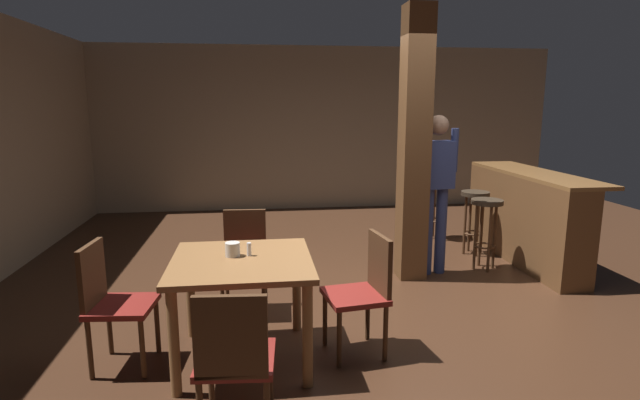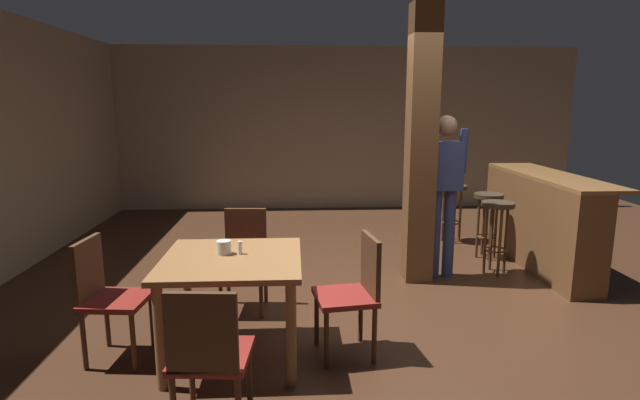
{
  "view_description": "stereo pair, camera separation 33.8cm",
  "coord_description": "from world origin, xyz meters",
  "px_view_note": "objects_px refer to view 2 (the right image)",
  "views": [
    {
      "loc": [
        -1.27,
        -4.24,
        1.84
      ],
      "look_at": [
        -0.7,
        0.13,
        0.98
      ],
      "focal_mm": 28.0,
      "sensor_mm": 36.0,
      "label": 1
    },
    {
      "loc": [
        -0.93,
        -4.27,
        1.84
      ],
      "look_at": [
        -0.7,
        0.13,
        0.98
      ],
      "focal_mm": 28.0,
      "sensor_mm": 36.0,
      "label": 2
    }
  ],
  "objects_px": {
    "standing_person": "(444,185)",
    "bar_stool_far": "(452,199)",
    "chair_north": "(244,254)",
    "napkin_cup": "(224,247)",
    "bar_stool_near": "(497,221)",
    "bar_stool_mid": "(488,210)",
    "bar_counter": "(539,220)",
    "dining_table": "(232,273)",
    "salt_shaker": "(240,248)",
    "chair_east": "(355,289)",
    "chair_south": "(208,353)",
    "chair_west": "(106,292)"
  },
  "relations": [
    {
      "from": "salt_shaker",
      "to": "chair_south",
      "type": "bearing_deg",
      "value": -94.53
    },
    {
      "from": "napkin_cup",
      "to": "bar_stool_far",
      "type": "height_order",
      "value": "napkin_cup"
    },
    {
      "from": "chair_north",
      "to": "napkin_cup",
      "type": "xyz_separation_m",
      "value": [
        -0.06,
        -0.83,
        0.3
      ]
    },
    {
      "from": "chair_south",
      "to": "salt_shaker",
      "type": "distance_m",
      "value": 1.04
    },
    {
      "from": "chair_east",
      "to": "dining_table",
      "type": "bearing_deg",
      "value": 179.1
    },
    {
      "from": "napkin_cup",
      "to": "bar_stool_far",
      "type": "relative_size",
      "value": 0.14
    },
    {
      "from": "napkin_cup",
      "to": "chair_south",
      "type": "bearing_deg",
      "value": -87.74
    },
    {
      "from": "chair_west",
      "to": "bar_stool_far",
      "type": "bearing_deg",
      "value": 40.69
    },
    {
      "from": "salt_shaker",
      "to": "dining_table",
      "type": "bearing_deg",
      "value": -127.82
    },
    {
      "from": "chair_east",
      "to": "chair_south",
      "type": "relative_size",
      "value": 1.0
    },
    {
      "from": "chair_north",
      "to": "napkin_cup",
      "type": "bearing_deg",
      "value": -94.24
    },
    {
      "from": "dining_table",
      "to": "bar_stool_mid",
      "type": "relative_size",
      "value": 1.26
    },
    {
      "from": "napkin_cup",
      "to": "standing_person",
      "type": "relative_size",
      "value": 0.06
    },
    {
      "from": "standing_person",
      "to": "bar_stool_far",
      "type": "xyz_separation_m",
      "value": [
        0.55,
        1.37,
        -0.42
      ]
    },
    {
      "from": "bar_stool_near",
      "to": "bar_stool_mid",
      "type": "xyz_separation_m",
      "value": [
        0.12,
        0.57,
        -0.01
      ]
    },
    {
      "from": "dining_table",
      "to": "chair_west",
      "type": "distance_m",
      "value": 0.91
    },
    {
      "from": "chair_east",
      "to": "bar_stool_near",
      "type": "bearing_deg",
      "value": 44.14
    },
    {
      "from": "chair_east",
      "to": "bar_stool_mid",
      "type": "bearing_deg",
      "value": 50.44
    },
    {
      "from": "dining_table",
      "to": "salt_shaker",
      "type": "relative_size",
      "value": 10.23
    },
    {
      "from": "bar_stool_mid",
      "to": "chair_north",
      "type": "bearing_deg",
      "value": -153.91
    },
    {
      "from": "chair_west",
      "to": "chair_north",
      "type": "distance_m",
      "value": 1.27
    },
    {
      "from": "bar_stool_near",
      "to": "bar_stool_mid",
      "type": "relative_size",
      "value": 1.02
    },
    {
      "from": "salt_shaker",
      "to": "bar_stool_mid",
      "type": "bearing_deg",
      "value": 38.9
    },
    {
      "from": "chair_west",
      "to": "chair_south",
      "type": "relative_size",
      "value": 1.0
    },
    {
      "from": "bar_counter",
      "to": "salt_shaker",
      "type": "bearing_deg",
      "value": -149.6
    },
    {
      "from": "dining_table",
      "to": "bar_stool_near",
      "type": "height_order",
      "value": "bar_stool_near"
    },
    {
      "from": "chair_east",
      "to": "chair_north",
      "type": "bearing_deg",
      "value": 134.22
    },
    {
      "from": "chair_east",
      "to": "bar_counter",
      "type": "distance_m",
      "value": 3.04
    },
    {
      "from": "bar_stool_near",
      "to": "chair_south",
      "type": "bearing_deg",
      "value": -135.65
    },
    {
      "from": "chair_north",
      "to": "bar_stool_mid",
      "type": "bearing_deg",
      "value": 26.09
    },
    {
      "from": "chair_west",
      "to": "bar_stool_near",
      "type": "xyz_separation_m",
      "value": [
        3.54,
        1.67,
        0.09
      ]
    },
    {
      "from": "chair_east",
      "to": "salt_shaker",
      "type": "distance_m",
      "value": 0.89
    },
    {
      "from": "chair_west",
      "to": "napkin_cup",
      "type": "distance_m",
      "value": 0.9
    },
    {
      "from": "dining_table",
      "to": "bar_stool_far",
      "type": "height_order",
      "value": "bar_stool_far"
    },
    {
      "from": "standing_person",
      "to": "bar_counter",
      "type": "relative_size",
      "value": 0.79
    },
    {
      "from": "chair_west",
      "to": "chair_south",
      "type": "xyz_separation_m",
      "value": [
        0.88,
        -0.93,
        0.0
      ]
    },
    {
      "from": "dining_table",
      "to": "salt_shaker",
      "type": "height_order",
      "value": "salt_shaker"
    },
    {
      "from": "standing_person",
      "to": "bar_stool_far",
      "type": "height_order",
      "value": "standing_person"
    },
    {
      "from": "chair_north",
      "to": "standing_person",
      "type": "distance_m",
      "value": 2.21
    },
    {
      "from": "chair_south",
      "to": "bar_stool_mid",
      "type": "bearing_deg",
      "value": 48.71
    },
    {
      "from": "standing_person",
      "to": "bar_stool_mid",
      "type": "height_order",
      "value": "standing_person"
    },
    {
      "from": "dining_table",
      "to": "standing_person",
      "type": "relative_size",
      "value": 0.57
    },
    {
      "from": "chair_south",
      "to": "salt_shaker",
      "type": "height_order",
      "value": "chair_south"
    },
    {
      "from": "bar_stool_near",
      "to": "dining_table",
      "type": "bearing_deg",
      "value": -147.44
    },
    {
      "from": "bar_stool_far",
      "to": "bar_stool_mid",
      "type": "bearing_deg",
      "value": -75.5
    },
    {
      "from": "bar_stool_mid",
      "to": "dining_table",
      "type": "bearing_deg",
      "value": -140.78
    },
    {
      "from": "standing_person",
      "to": "bar_stool_near",
      "type": "distance_m",
      "value": 0.74
    },
    {
      "from": "bar_stool_far",
      "to": "chair_north",
      "type": "bearing_deg",
      "value": -140.8
    },
    {
      "from": "chair_east",
      "to": "chair_south",
      "type": "height_order",
      "value": "same"
    },
    {
      "from": "salt_shaker",
      "to": "bar_stool_near",
      "type": "distance_m",
      "value": 3.06
    }
  ]
}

